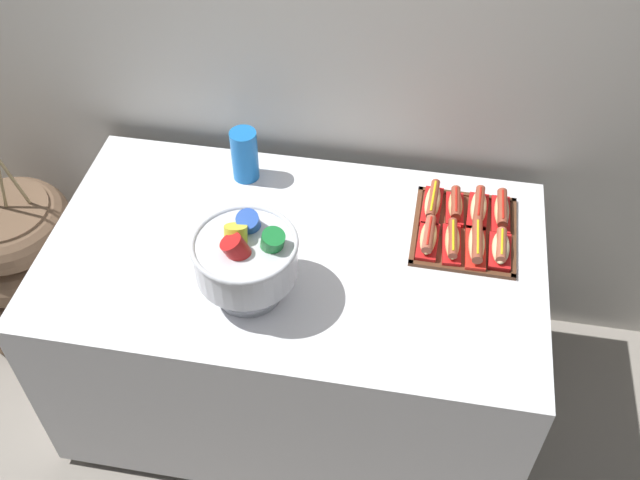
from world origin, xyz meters
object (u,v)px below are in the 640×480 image
object	(u,v)px
hot_dog_3	(501,248)
hot_dog_6	(478,208)
hot_dog_2	(476,244)
punch_bowl	(246,257)
hot_dog_4	(432,203)
hot_dog_5	(455,206)
hot_dog_7	(502,211)
serving_tray	(464,231)
hot_dog_1	(452,241)
floor_vase	(27,269)
hot_dog_0	(428,238)
buffet_table	(296,324)
cup_stack	(245,155)

from	to	relation	value
hot_dog_3	hot_dog_6	xyz separation A→B (m)	(-0.07, 0.17, 0.00)
hot_dog_2	punch_bowl	bearing A→B (deg)	-157.21
hot_dog_4	punch_bowl	size ratio (longest dim) A/B	0.60
hot_dog_2	hot_dog_5	size ratio (longest dim) A/B	1.18
hot_dog_7	punch_bowl	world-z (taller)	punch_bowl
punch_bowl	hot_dog_4	bearing A→B (deg)	40.89
serving_tray	hot_dog_1	bearing A→B (deg)	-115.14
hot_dog_5	floor_vase	bearing A→B (deg)	-176.63
floor_vase	hot_dog_0	size ratio (longest dim) A/B	7.14
buffet_table	hot_dog_2	xyz separation A→B (m)	(0.57, 0.09, 0.42)
hot_dog_0	hot_dog_5	world-z (taller)	hot_dog_0
floor_vase	punch_bowl	distance (m)	1.27
serving_tray	cup_stack	xyz separation A→B (m)	(-0.76, 0.15, 0.09)
serving_tray	hot_dog_5	distance (m)	0.10
hot_dog_5	hot_dog_1	bearing A→B (deg)	-90.70
hot_dog_0	hot_dog_3	bearing A→B (deg)	-0.70
floor_vase	punch_bowl	world-z (taller)	floor_vase
hot_dog_3	hot_dog_4	bearing A→B (deg)	143.05
floor_vase	serving_tray	bearing A→B (deg)	0.44
buffet_table	hot_dog_2	world-z (taller)	hot_dog_2
floor_vase	punch_bowl	bearing A→B (deg)	-18.60
floor_vase	hot_dog_3	bearing A→B (deg)	-2.30
floor_vase	hot_dog_7	distance (m)	1.85
hot_dog_1	hot_dog_2	distance (m)	0.08
serving_tray	punch_bowl	distance (m)	0.74
floor_vase	serving_tray	size ratio (longest dim) A/B	3.22
hot_dog_6	cup_stack	world-z (taller)	cup_stack
hot_dog_4	hot_dog_7	distance (m)	0.23
hot_dog_5	hot_dog_6	xyz separation A→B (m)	(0.07, -0.00, 0.00)
hot_dog_5	serving_tray	bearing A→B (deg)	-66.25
hot_dog_4	punch_bowl	distance (m)	0.69
hot_dog_4	hot_dog_6	size ratio (longest dim) A/B	1.04
hot_dog_1	buffet_table	bearing A→B (deg)	-168.96
hot_dog_4	hot_dog_5	world-z (taller)	hot_dog_4
hot_dog_5	hot_dog_3	bearing A→B (deg)	-48.42
hot_dog_6	hot_dog_0	bearing A→B (deg)	-132.97
floor_vase	hot_dog_5	xyz separation A→B (m)	(1.62, 0.10, 0.52)
serving_tray	hot_dog_5	bearing A→B (deg)	113.75
floor_vase	cup_stack	xyz separation A→B (m)	(0.90, 0.16, 0.58)
buffet_table	serving_tray	distance (m)	0.68
hot_dog_6	hot_dog_7	xyz separation A→B (m)	(0.07, -0.00, -0.00)
hot_dog_1	hot_dog_3	xyz separation A→B (m)	(0.15, -0.00, -0.00)
hot_dog_2	hot_dog_5	xyz separation A→B (m)	(-0.07, 0.17, -0.00)
hot_dog_1	hot_dog_6	distance (m)	0.18
hot_dog_4	hot_dog_6	bearing A→B (deg)	-0.70
serving_tray	hot_dog_7	world-z (taller)	hot_dog_7
floor_vase	serving_tray	world-z (taller)	floor_vase
hot_dog_0	hot_dog_7	xyz separation A→B (m)	(0.23, 0.16, -0.00)
serving_tray	hot_dog_7	xyz separation A→B (m)	(0.11, 0.08, 0.03)
hot_dog_1	hot_dog_2	size ratio (longest dim) A/B	0.95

